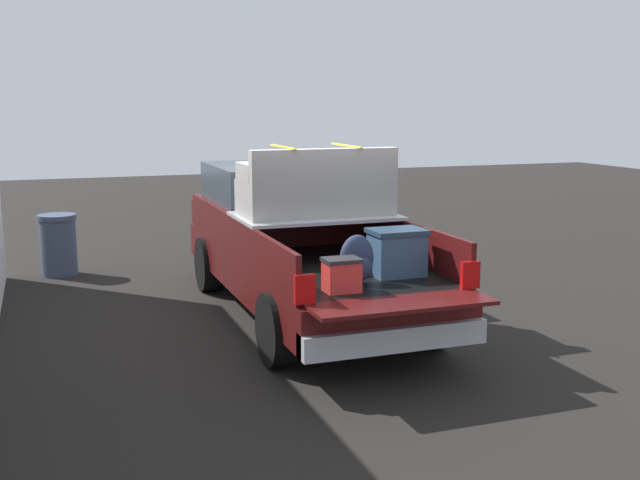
{
  "coord_description": "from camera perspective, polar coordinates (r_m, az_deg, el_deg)",
  "views": [
    {
      "loc": [
        -9.26,
        3.12,
        2.76
      ],
      "look_at": [
        -0.6,
        0.0,
        1.1
      ],
      "focal_mm": 43.5,
      "sensor_mm": 36.0,
      "label": 1
    }
  ],
  "objects": [
    {
      "name": "trash_can",
      "position": [
        13.05,
        -18.69,
        -0.32
      ],
      "size": [
        0.6,
        0.6,
        0.98
      ],
      "color": "#3F4C66",
      "rests_on": "ground_plane"
    },
    {
      "name": "ground_plane",
      "position": [
        10.16,
        -1.15,
        -5.55
      ],
      "size": [
        40.0,
        40.0,
        0.0
      ],
      "primitive_type": "plane",
      "color": "black"
    },
    {
      "name": "pickup_truck",
      "position": [
        10.28,
        -1.81,
        0.1
      ],
      "size": [
        6.05,
        2.06,
        2.23
      ],
      "color": "#470F0F",
      "rests_on": "ground_plane"
    }
  ]
}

